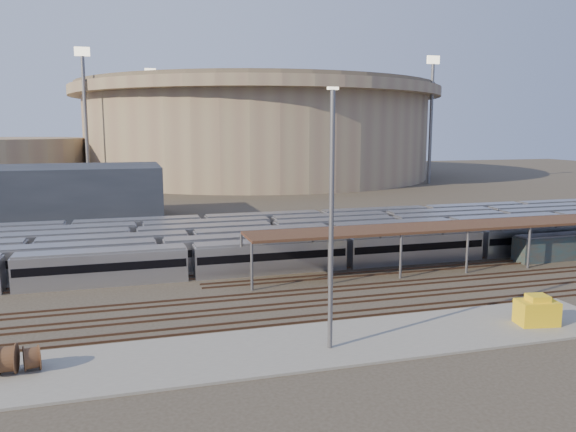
{
  "coord_description": "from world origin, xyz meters",
  "views": [
    {
      "loc": [
        -20.22,
        -54.32,
        16.72
      ],
      "look_at": [
        -0.97,
        12.0,
        5.97
      ],
      "focal_mm": 35.0,
      "sensor_mm": 36.0,
      "label": 1
    }
  ],
  "objects_px": {
    "teal_boxcar": "(562,247)",
    "cable_reel_east": "(32,358)",
    "yard_light_pole": "(331,221)",
    "yellow_equipment": "(537,313)",
    "cable_reel_west": "(7,359)"
  },
  "relations": [
    {
      "from": "teal_boxcar",
      "to": "cable_reel_east",
      "type": "height_order",
      "value": "teal_boxcar"
    },
    {
      "from": "yard_light_pole",
      "to": "yellow_equipment",
      "type": "relative_size",
      "value": 5.89
    },
    {
      "from": "cable_reel_west",
      "to": "yellow_equipment",
      "type": "distance_m",
      "value": 41.51
    },
    {
      "from": "cable_reel_east",
      "to": "yellow_equipment",
      "type": "bearing_deg",
      "value": -2.85
    },
    {
      "from": "teal_boxcar",
      "to": "yard_light_pole",
      "type": "height_order",
      "value": "yard_light_pole"
    },
    {
      "from": "yard_light_pole",
      "to": "teal_boxcar",
      "type": "bearing_deg",
      "value": 26.98
    },
    {
      "from": "teal_boxcar",
      "to": "yellow_equipment",
      "type": "xyz_separation_m",
      "value": [
        -20.67,
        -20.11,
        -0.35
      ]
    },
    {
      "from": "teal_boxcar",
      "to": "yellow_equipment",
      "type": "height_order",
      "value": "teal_boxcar"
    },
    {
      "from": "yard_light_pole",
      "to": "yellow_equipment",
      "type": "xyz_separation_m",
      "value": [
        18.76,
        -0.04,
        -8.79
      ]
    },
    {
      "from": "cable_reel_east",
      "to": "yard_light_pole",
      "type": "bearing_deg",
      "value": -5.26
    },
    {
      "from": "cable_reel_west",
      "to": "yard_light_pole",
      "type": "distance_m",
      "value": 24.42
    },
    {
      "from": "cable_reel_west",
      "to": "cable_reel_east",
      "type": "height_order",
      "value": "cable_reel_west"
    },
    {
      "from": "cable_reel_east",
      "to": "yellow_equipment",
      "type": "height_order",
      "value": "yellow_equipment"
    },
    {
      "from": "teal_boxcar",
      "to": "yellow_equipment",
      "type": "relative_size",
      "value": 4.09
    },
    {
      "from": "teal_boxcar",
      "to": "yard_light_pole",
      "type": "relative_size",
      "value": 0.7
    }
  ]
}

